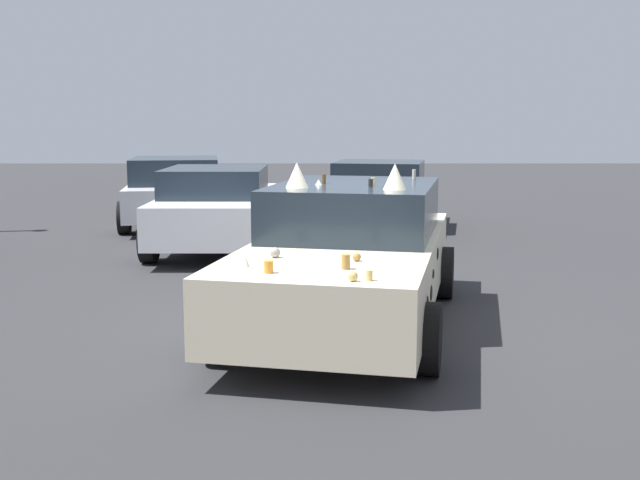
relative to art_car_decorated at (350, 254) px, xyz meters
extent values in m
plane|color=#2D2D30|center=(-0.09, 0.02, -0.74)|extent=(60.00, 60.00, 0.00)
cube|color=beige|center=(-0.09, 0.02, -0.14)|extent=(4.88, 2.70, 0.66)
cube|color=#1E2833|center=(0.28, -0.06, 0.45)|extent=(2.55, 2.08, 0.53)
cylinder|color=black|center=(-1.68, -0.58, -0.42)|extent=(0.66, 0.34, 0.62)
cylinder|color=black|center=(-1.30, 1.21, -0.42)|extent=(0.66, 0.34, 0.62)
cylinder|color=black|center=(1.12, -1.17, -0.42)|extent=(0.66, 0.34, 0.62)
cylinder|color=black|center=(1.49, 0.62, -0.42)|extent=(0.66, 0.34, 0.62)
ellipsoid|color=black|center=(-1.50, -0.60, -0.17)|extent=(0.11, 0.04, 0.15)
ellipsoid|color=black|center=(0.43, 0.83, -0.23)|extent=(0.19, 0.06, 0.10)
ellipsoid|color=black|center=(0.10, 0.90, -0.27)|extent=(0.16, 0.05, 0.12)
ellipsoid|color=black|center=(0.77, 0.76, -0.11)|extent=(0.12, 0.04, 0.12)
ellipsoid|color=black|center=(-0.75, -0.76, -0.06)|extent=(0.11, 0.04, 0.09)
ellipsoid|color=black|center=(-1.16, 1.16, -0.04)|extent=(0.14, 0.05, 0.11)
ellipsoid|color=black|center=(-1.00, -0.71, -0.19)|extent=(0.17, 0.05, 0.15)
ellipsoid|color=black|center=(-0.04, -0.91, 0.01)|extent=(0.18, 0.06, 0.13)
cylinder|color=tan|center=(-2.22, -0.05, 0.23)|extent=(0.06, 0.06, 0.08)
sphere|color=gray|center=(-1.24, 0.72, 0.23)|extent=(0.09, 0.09, 0.09)
cylinder|color=orange|center=(-1.92, 0.73, 0.24)|extent=(0.11, 0.11, 0.10)
sphere|color=tan|center=(-2.24, 0.07, 0.23)|extent=(0.08, 0.08, 0.08)
sphere|color=#A87A38|center=(-1.41, 0.00, 0.22)|extent=(0.07, 0.07, 0.07)
cylinder|color=#A87A38|center=(-1.76, 0.11, 0.25)|extent=(0.09, 0.09, 0.12)
cone|color=silver|center=(-1.66, 0.93, 0.23)|extent=(0.08, 0.08, 0.09)
cylinder|color=tan|center=(0.30, -0.25, 0.75)|extent=(0.06, 0.06, 0.06)
cone|color=silver|center=(0.11, 0.33, 0.75)|extent=(0.09, 0.09, 0.06)
cylinder|color=gray|center=(0.91, -0.77, 0.77)|extent=(0.06, 0.06, 0.11)
cylinder|color=#51381E|center=(0.25, 0.28, 0.77)|extent=(0.06, 0.06, 0.10)
cylinder|color=black|center=(-0.13, -0.20, 0.76)|extent=(0.06, 0.06, 0.08)
cone|color=beige|center=(-0.43, -0.41, 0.85)|extent=(0.23, 0.23, 0.25)
cone|color=beige|center=(-0.23, 0.55, 0.85)|extent=(0.23, 0.23, 0.25)
cube|color=white|center=(4.72, 2.01, -0.14)|extent=(4.23, 1.71, 0.63)
cube|color=#1E2833|center=(4.47, 2.01, 0.40)|extent=(1.97, 1.57, 0.45)
cylinder|color=black|center=(6.04, 2.89, -0.40)|extent=(0.67, 0.22, 0.67)
cylinder|color=black|center=(6.03, 1.14, -0.40)|extent=(0.67, 0.22, 0.67)
cylinder|color=black|center=(3.41, 2.89, -0.40)|extent=(0.67, 0.22, 0.67)
cylinder|color=black|center=(3.41, 1.14, -0.40)|extent=(0.67, 0.22, 0.67)
cube|color=black|center=(6.92, -0.82, -0.17)|extent=(4.25, 2.52, 0.62)
cube|color=#1E2833|center=(7.03, -0.85, 0.36)|extent=(1.99, 1.95, 0.45)
cylinder|color=black|center=(5.53, -1.49, -0.43)|extent=(0.64, 0.33, 0.60)
cylinder|color=black|center=(5.88, 0.31, -0.43)|extent=(0.64, 0.33, 0.60)
cylinder|color=black|center=(7.95, -1.96, -0.43)|extent=(0.64, 0.33, 0.60)
cylinder|color=black|center=(8.30, -0.16, -0.43)|extent=(0.64, 0.33, 0.60)
cube|color=silver|center=(7.77, 3.27, -0.17)|extent=(4.48, 2.40, 0.61)
cube|color=#1E2833|center=(7.36, 3.21, 0.39)|extent=(2.22, 1.94, 0.51)
cylinder|color=black|center=(8.95, 4.38, -0.42)|extent=(0.65, 0.31, 0.62)
cylinder|color=black|center=(9.21, 2.54, -0.42)|extent=(0.65, 0.31, 0.62)
cylinder|color=black|center=(6.34, 4.01, -0.42)|extent=(0.65, 0.31, 0.62)
cylinder|color=black|center=(6.60, 2.17, -0.42)|extent=(0.65, 0.31, 0.62)
camera|label=1|loc=(-7.84, 0.32, 1.39)|focal=42.62mm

